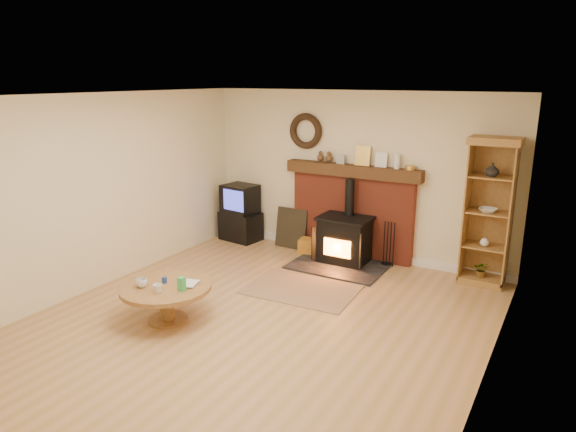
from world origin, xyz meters
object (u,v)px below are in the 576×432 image
Objects in this scene: curio_cabinet at (489,212)px; coffee_table at (166,292)px; tv_unit at (240,214)px; wood_stove at (344,241)px.

coffee_table is at bearing -134.03° from curio_cabinet.
curio_cabinet is (4.06, 0.09, 0.55)m from tv_unit.
curio_cabinet is 1.91× the size of coffee_table.
curio_cabinet is at bearing 1.24° from tv_unit.
wood_stove is 2.12m from curio_cabinet.
coffee_table is (-3.00, -3.10, -0.65)m from curio_cabinet.
wood_stove is at bearing -171.96° from curio_cabinet.
curio_cabinet is at bearing 8.04° from wood_stove.
curio_cabinet reaches higher than wood_stove.
tv_unit is at bearing 174.62° from wood_stove.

